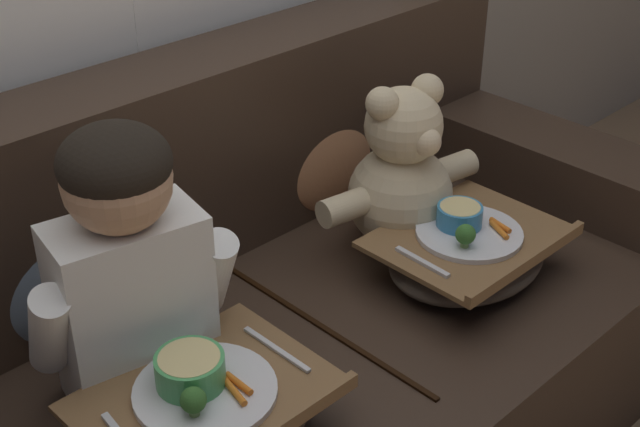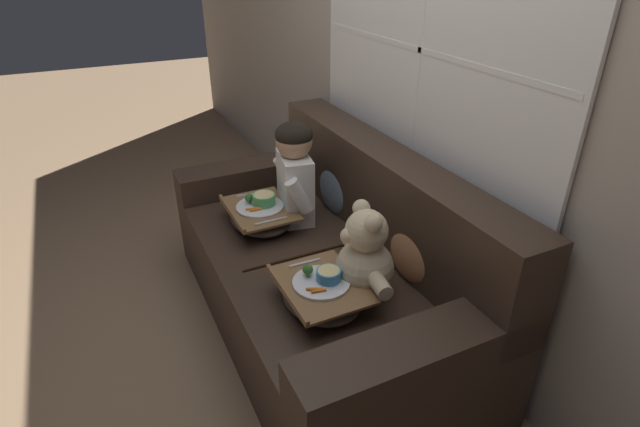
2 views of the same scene
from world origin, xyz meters
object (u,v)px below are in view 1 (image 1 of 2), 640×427
Objects in this scene: couch at (280,344)px; throw_pillow_behind_child at (62,258)px; teddy_bear at (403,178)px; lap_tray_teddy at (467,253)px; lap_tray_child at (207,413)px; child_figure at (127,254)px; throw_pillow_behind_teddy at (325,145)px.

throw_pillow_behind_child is at bearing 147.57° from couch.
teddy_bear reaches higher than throw_pillow_behind_child.
lap_tray_teddy is (0.00, -0.20, -0.11)m from teddy_bear.
teddy_bear is at bearing 15.06° from lap_tray_child.
throw_pillow_behind_child is at bearing 148.15° from lap_tray_teddy.
couch is 0.46m from lap_tray_child.
child_figure is (-0.00, -0.25, 0.13)m from throw_pillow_behind_child.
child_figure is at bearing 164.56° from lap_tray_teddy.
throw_pillow_behind_teddy is 0.86m from lap_tray_child.
lap_tray_child is at bearing 179.97° from lap_tray_teddy.
throw_pillow_behind_teddy is 0.85× the size of lap_tray_teddy.
throw_pillow_behind_teddy is (0.73, 0.00, 0.00)m from throw_pillow_behind_child.
throw_pillow_behind_teddy is 0.83× the size of lap_tray_child.
lap_tray_teddy is (-0.00, -0.45, -0.11)m from throw_pillow_behind_teddy.
lap_tray_child is at bearing -90.10° from throw_pillow_behind_child.
lap_tray_child reaches higher than lap_tray_teddy.
couch is 4.66× the size of lap_tray_teddy.
lap_tray_teddy is at bearing -31.85° from throw_pillow_behind_child.
teddy_bear reaches higher than lap_tray_child.
lap_tray_teddy is at bearing -90.04° from throw_pillow_behind_teddy.
couch is 0.52m from throw_pillow_behind_teddy.
child_figure is at bearing 89.83° from lap_tray_child.
child_figure is 1.32× the size of lap_tray_teddy.
lap_tray_teddy is (0.73, -0.45, -0.11)m from throw_pillow_behind_child.
lap_tray_teddy is (0.73, -0.00, -0.00)m from lap_tray_child.
couch is at bearing 31.14° from lap_tray_child.
throw_pillow_behind_child is 0.83× the size of teddy_bear.
couch is 4.56× the size of lap_tray_child.
throw_pillow_behind_child is 0.73m from throw_pillow_behind_teddy.
teddy_bear is at bearing -3.86° from couch.
child_figure reaches higher than throw_pillow_behind_child.
child_figure is at bearing -90.04° from throw_pillow_behind_child.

